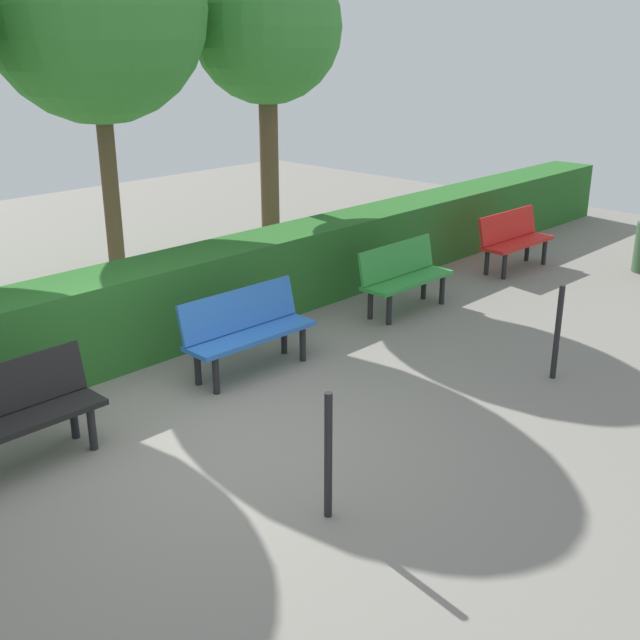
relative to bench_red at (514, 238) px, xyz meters
The scene contains 9 objects.
ground_plane 6.55m from the bench_red, ahead, with size 23.17×23.17×0.00m, color gray.
bench_red is the anchor object (origin of this frame).
bench_green 2.65m from the bench_red, ahead, with size 1.40×0.47×0.86m.
bench_blue 5.31m from the bench_red, ahead, with size 1.49×0.51×0.86m.
hedge_row 5.43m from the bench_red, 13.26° to the right, with size 19.17×0.79×0.99m, color #266023.
tree_near 4.69m from the bench_red, 48.81° to the right, with size 2.12×2.12×4.51m.
tree_mid 6.59m from the bench_red, 33.77° to the right, with size 2.76×2.76×5.03m.
railing_post_mid 4.06m from the bench_red, 36.54° to the left, with size 0.06×0.06×1.00m, color black.
railing_post_far 7.10m from the bench_red, 19.91° to the left, with size 0.06×0.06×1.00m, color black.
Camera 1 is at (3.81, 4.84, 3.33)m, focal length 43.83 mm.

